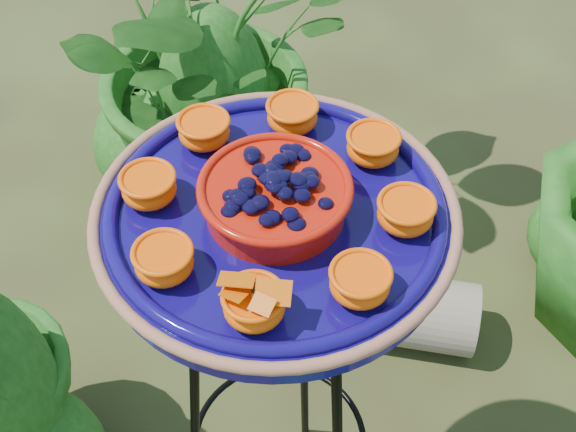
# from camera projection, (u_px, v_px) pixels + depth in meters

# --- Properties ---
(tripod_stand) EXTENTS (0.34, 0.35, 0.85)m
(tripod_stand) POSITION_uv_depth(u_px,v_px,m) (278.00, 374.00, 1.25)
(tripod_stand) COLOR black
(tripod_stand) RESTS_ON ground
(feeder_dish) EXTENTS (0.47, 0.47, 0.10)m
(feeder_dish) POSITION_uv_depth(u_px,v_px,m) (275.00, 213.00, 0.97)
(feeder_dish) COLOR #0F075C
(feeder_dish) RESTS_ON tripod_stand
(driftwood_log) EXTENTS (0.54, 0.28, 0.17)m
(driftwood_log) POSITION_uv_depth(u_px,v_px,m) (365.00, 304.00, 1.87)
(driftwood_log) COLOR gray
(driftwood_log) RESTS_ON ground
(shrub_back_left) EXTENTS (0.99, 1.03, 0.88)m
(shrub_back_left) POSITION_uv_depth(u_px,v_px,m) (210.00, 47.00, 1.95)
(shrub_back_left) COLOR #164A13
(shrub_back_left) RESTS_ON ground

